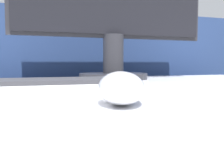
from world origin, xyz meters
TOP-DOWN VIEW (x-y plane):
  - partition_panel at (0.00, 0.58)m, footprint 5.00×0.03m
  - computer_mouse_near at (-0.06, -0.23)m, footprint 0.09×0.13m
  - keyboard at (-0.18, -0.04)m, footprint 0.37×0.14m

SIDE VIEW (x-z plane):
  - partition_panel at x=0.00m, z-range 0.00..1.01m
  - keyboard at x=-0.18m, z-range 0.72..0.75m
  - computer_mouse_near at x=-0.06m, z-range 0.72..0.77m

